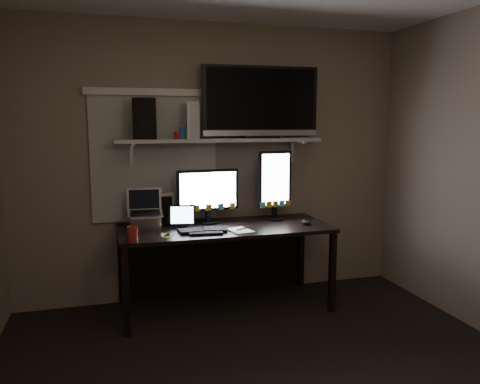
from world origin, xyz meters
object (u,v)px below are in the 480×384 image
object	(u,v)px
monitor_landscape	(208,196)
game_console	(192,120)
desk	(222,243)
cup	(132,234)
mouse	(306,222)
keyboard	(203,230)
speaker	(145,119)
monitor_portrait	(275,185)
tv	(260,102)
laptop	(145,210)
tablet	(182,216)

from	to	relation	value
monitor_landscape	game_console	world-z (taller)	game_console
desk	game_console	xyz separation A→B (m)	(-0.24, 0.10, 1.08)
monitor_landscape	cup	xyz separation A→B (m)	(-0.68, -0.47, -0.19)
mouse	cup	world-z (taller)	cup
desk	keyboard	xyz separation A→B (m)	(-0.22, -0.26, 0.19)
cup	speaker	xyz separation A→B (m)	(0.16, 0.50, 0.86)
monitor_portrait	keyboard	xyz separation A→B (m)	(-0.73, -0.30, -0.31)
tv	game_console	xyz separation A→B (m)	(-0.63, -0.01, -0.16)
laptop	game_console	bearing A→B (deg)	20.07
tablet	monitor_portrait	bearing A→B (deg)	17.07
monitor_portrait	keyboard	world-z (taller)	monitor_portrait
keyboard	tv	distance (m)	1.27
mouse	tv	xyz separation A→B (m)	(-0.31, 0.34, 1.05)
tablet	tv	world-z (taller)	tv
mouse	tablet	distance (m)	1.09
mouse	monitor_landscape	bearing A→B (deg)	156.86
monitor_portrait	keyboard	bearing A→B (deg)	-164.81
keyboard	cup	bearing A→B (deg)	-159.32
desk	game_console	size ratio (longest dim) A/B	5.78
tablet	cup	world-z (taller)	tablet
monitor_landscape	keyboard	bearing A→B (deg)	-114.58
monitor_landscape	monitor_portrait	size ratio (longest dim) A/B	0.87
desk	cup	distance (m)	0.93
tablet	tv	size ratio (longest dim) A/B	0.21
monitor_portrait	game_console	xyz separation A→B (m)	(-0.75, 0.06, 0.58)
monitor_portrait	cup	xyz separation A→B (m)	(-1.31, -0.46, -0.26)
monitor_landscape	keyboard	world-z (taller)	monitor_landscape
keyboard	speaker	xyz separation A→B (m)	(-0.42, 0.33, 0.91)
tv	speaker	size ratio (longest dim) A/B	3.14
desk	game_console	world-z (taller)	game_console
mouse	cup	xyz separation A→B (m)	(-1.50, -0.19, 0.04)
mouse	speaker	bearing A→B (deg)	163.16
laptop	speaker	bearing A→B (deg)	79.78
mouse	speaker	xyz separation A→B (m)	(-1.34, 0.31, 0.90)
laptop	keyboard	bearing A→B (deg)	-23.54
monitor_portrait	game_console	distance (m)	0.95
monitor_landscape	laptop	size ratio (longest dim) A/B	1.72
desk	tv	bearing A→B (deg)	15.34
cup	mouse	bearing A→B (deg)	7.13
desk	keyboard	distance (m)	0.39
monitor_landscape	mouse	size ratio (longest dim) A/B	5.03
mouse	keyboard	bearing A→B (deg)	177.67
cup	tablet	bearing A→B (deg)	39.83
desk	speaker	distance (m)	1.27
monitor_portrait	tablet	xyz separation A→B (m)	(-0.87, -0.10, -0.22)
desk	tablet	size ratio (longest dim) A/B	7.94
desk	tablet	distance (m)	0.46
monitor_portrait	tv	xyz separation A→B (m)	(-0.12, 0.07, 0.75)
monitor_portrait	keyboard	distance (m)	0.85
tablet	speaker	size ratio (longest dim) A/B	0.67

